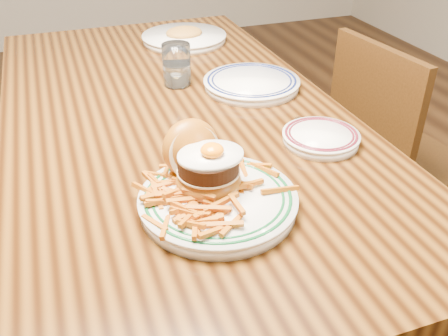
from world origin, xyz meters
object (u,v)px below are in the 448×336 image
object	(u,v)px
table	(175,139)
chair_right	(390,154)
main_plate	(213,187)
side_plate	(321,137)

from	to	relation	value
table	chair_right	size ratio (longest dim) A/B	1.90
chair_right	main_plate	world-z (taller)	main_plate
table	main_plate	distance (m)	0.45
main_plate	side_plate	xyz separation A→B (m)	(0.31, 0.14, -0.02)
table	side_plate	distance (m)	0.41
chair_right	side_plate	xyz separation A→B (m)	(-0.48, -0.32, 0.32)
chair_right	side_plate	distance (m)	0.65
table	side_plate	size ratio (longest dim) A/B	8.47
main_plate	side_plate	bearing A→B (deg)	14.53
table	main_plate	xyz separation A→B (m)	(-0.03, -0.43, 0.13)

